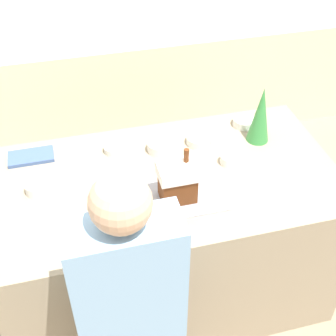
# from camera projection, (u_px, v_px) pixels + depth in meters

# --- Properties ---
(ground_plane) EXTENTS (12.00, 12.00, 0.00)m
(ground_plane) POSITION_uv_depth(u_px,v_px,m) (167.00, 286.00, 2.90)
(ground_plane) COLOR gray
(back_cabinet_block) EXTENTS (6.00, 0.60, 0.88)m
(back_cabinet_block) POSITION_uv_depth(u_px,v_px,m) (115.00, 86.00, 3.91)
(back_cabinet_block) COLOR beige
(back_cabinet_block) RESTS_ON ground_plane
(kitchen_island) EXTENTS (1.73, 0.93, 0.90)m
(kitchen_island) POSITION_uv_depth(u_px,v_px,m) (167.00, 238.00, 2.61)
(kitchen_island) COLOR gray
(kitchen_island) RESTS_ON ground_plane
(baking_tray) EXTENTS (0.44, 0.27, 0.01)m
(baking_tray) POSITION_uv_depth(u_px,v_px,m) (177.00, 198.00, 2.20)
(baking_tray) COLOR #9E9EA8
(baking_tray) RESTS_ON kitchen_island
(gingerbread_house) EXTENTS (0.18, 0.13, 0.26)m
(gingerbread_house) POSITION_uv_depth(u_px,v_px,m) (178.00, 181.00, 2.13)
(gingerbread_house) COLOR #5B2D14
(gingerbread_house) RESTS_ON baking_tray
(decorative_tree) EXTENTS (0.12, 0.12, 0.32)m
(decorative_tree) POSITION_uv_depth(u_px,v_px,m) (261.00, 115.00, 2.46)
(decorative_tree) COLOR #33843D
(decorative_tree) RESTS_ON kitchen_island
(candy_bowl_near_tray_left) EXTENTS (0.09, 0.09, 0.05)m
(candy_bowl_near_tray_left) POSITION_uv_depth(u_px,v_px,m) (35.00, 188.00, 2.22)
(candy_bowl_near_tray_left) COLOR silver
(candy_bowl_near_tray_left) RESTS_ON kitchen_island
(candy_bowl_far_right) EXTENTS (0.11, 0.11, 0.04)m
(candy_bowl_far_right) POSITION_uv_depth(u_px,v_px,m) (115.00, 148.00, 2.47)
(candy_bowl_far_right) COLOR silver
(candy_bowl_far_right) RESTS_ON kitchen_island
(candy_bowl_front_corner) EXTENTS (0.10, 0.10, 0.05)m
(candy_bowl_front_corner) POSITION_uv_depth(u_px,v_px,m) (230.00, 159.00, 2.39)
(candy_bowl_front_corner) COLOR white
(candy_bowl_front_corner) RESTS_ON kitchen_island
(candy_bowl_far_left) EXTENTS (0.13, 0.13, 0.04)m
(candy_bowl_far_left) POSITION_uv_depth(u_px,v_px,m) (198.00, 140.00, 2.52)
(candy_bowl_far_left) COLOR silver
(candy_bowl_far_left) RESTS_ON kitchen_island
(candy_bowl_beside_tree) EXTENTS (0.13, 0.13, 0.04)m
(candy_bowl_beside_tree) POSITION_uv_depth(u_px,v_px,m) (244.00, 122.00, 2.65)
(candy_bowl_beside_tree) COLOR silver
(candy_bowl_beside_tree) RESTS_ON kitchen_island
(candy_bowl_behind_tray) EXTENTS (0.13, 0.13, 0.05)m
(candy_bowl_behind_tray) POSITION_uv_depth(u_px,v_px,m) (160.00, 146.00, 2.47)
(candy_bowl_behind_tray) COLOR white
(candy_bowl_behind_tray) RESTS_ON kitchen_island
(cookbook) EXTENTS (0.23, 0.13, 0.02)m
(cookbook) POSITION_uv_depth(u_px,v_px,m) (31.00, 157.00, 2.43)
(cookbook) COLOR #3F598C
(cookbook) RESTS_ON kitchen_island
(person) EXTENTS (0.40, 0.50, 1.54)m
(person) POSITION_uv_depth(u_px,v_px,m) (131.00, 320.00, 1.84)
(person) COLOR slate
(person) RESTS_ON ground_plane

